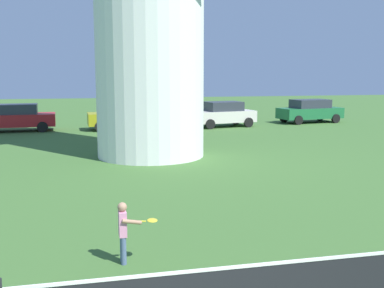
# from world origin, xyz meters

# --- Properties ---
(player_far) EXTENTS (0.68, 0.45, 1.10)m
(player_far) POSITION_xyz_m (-0.58, 4.64, 0.63)
(player_far) COLOR slate
(player_far) RESTS_ON ground_plane
(parked_car_red) EXTENTS (4.53, 2.08, 1.56)m
(parked_car_red) POSITION_xyz_m (-5.20, 24.77, 0.81)
(parked_car_red) COLOR red
(parked_car_red) RESTS_ON ground_plane
(parked_car_mustard) EXTENTS (4.00, 2.02, 1.56)m
(parked_car_mustard) POSITION_xyz_m (0.83, 24.33, 0.81)
(parked_car_mustard) COLOR #999919
(parked_car_mustard) RESTS_ON ground_plane
(parked_car_cream) EXTENTS (4.06, 2.39, 1.56)m
(parked_car_cream) POSITION_xyz_m (7.12, 24.35, 0.81)
(parked_car_cream) COLOR silver
(parked_car_cream) RESTS_ON ground_plane
(parked_car_green) EXTENTS (4.54, 2.38, 1.56)m
(parked_car_green) POSITION_xyz_m (13.51, 25.38, 0.81)
(parked_car_green) COLOR #1E6638
(parked_car_green) RESTS_ON ground_plane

